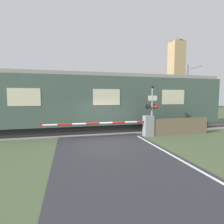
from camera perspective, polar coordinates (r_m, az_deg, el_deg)
The scene contains 8 objects.
ground_plane at distance 9.66m, azimuth -2.18°, elevation -9.99°, with size 80.00×80.00×0.00m, color #475638.
track_bed at distance 12.99m, azimuth -5.38°, elevation -6.05°, with size 36.00×3.20×0.13m.
train at distance 12.85m, azimuth -3.11°, elevation 3.18°, with size 17.97×2.83×4.11m.
crossing_barrier at distance 11.14m, azimuth 9.11°, elevation -4.33°, with size 6.72×0.44×1.31m.
signal_post at distance 11.38m, azimuth 13.00°, elevation 1.51°, with size 0.83×0.26×3.22m.
catenary_pole at distance 18.11m, azimuth 23.25°, elevation 5.79°, with size 0.20×1.90×5.50m.
distant_building at distance 38.80m, azimuth 20.15°, elevation 11.71°, with size 2.82×2.82×14.45m.
roadside_fence at distance 12.41m, azimuth 21.41°, elevation -4.41°, with size 4.17×0.06×1.10m.
Camera 1 is at (-1.93, -9.14, 2.48)m, focal length 28.00 mm.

